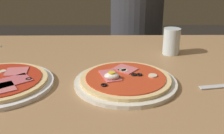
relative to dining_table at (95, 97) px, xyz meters
The scene contains 4 objects.
dining_table is the anchor object (origin of this frame).
pizza_foreground 0.21m from the dining_table, 52.96° to the right, with size 0.31×0.31×0.05m.
water_glass_near 0.37m from the dining_table, 27.07° to the left, with size 0.07×0.07×0.10m.
diner_person 0.83m from the dining_table, 74.38° to the left, with size 0.32×0.32×1.18m.
Camera 1 is at (0.05, -0.87, 1.12)m, focal length 43.57 mm.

